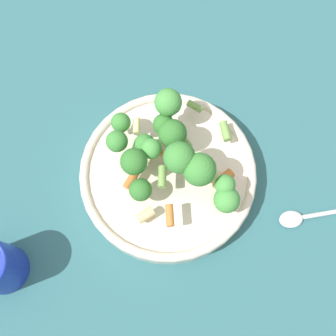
% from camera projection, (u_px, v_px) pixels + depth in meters
% --- Properties ---
extents(ground_plane, '(3.00, 3.00, 0.00)m').
position_uv_depth(ground_plane, '(168.00, 179.00, 0.61)').
color(ground_plane, '#2D6066').
extents(bowl, '(0.26, 0.26, 0.04)m').
position_uv_depth(bowl, '(168.00, 174.00, 0.59)').
color(bowl, beige).
rests_on(bowl, ground_plane).
extents(pasta_salad, '(0.21, 0.19, 0.08)m').
position_uv_depth(pasta_salad, '(171.00, 154.00, 0.54)').
color(pasta_salad, '#8CB766').
rests_on(pasta_salad, bowl).
extents(spoon, '(0.09, 0.16, 0.01)m').
position_uv_depth(spoon, '(313.00, 215.00, 0.59)').
color(spoon, silver).
rests_on(spoon, ground_plane).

